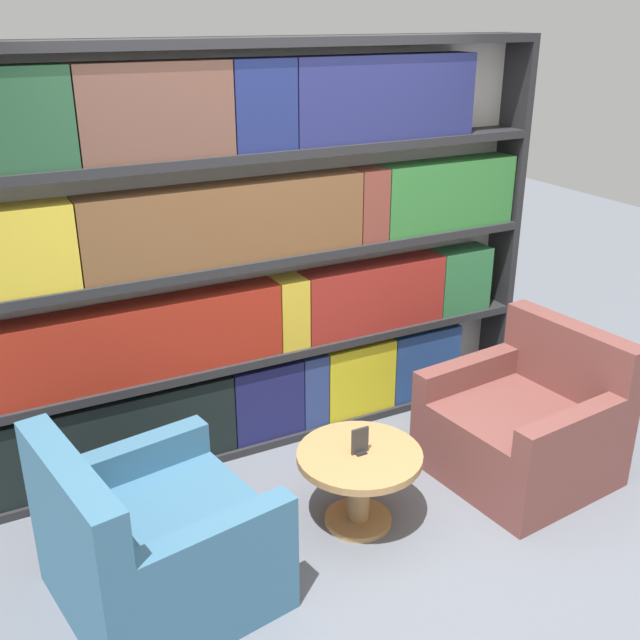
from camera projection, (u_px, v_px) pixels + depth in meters
The scene contains 6 objects.
ground_plane at pixel (375, 549), 3.77m from camera, with size 14.00×14.00×0.00m, color slate.
bookshelf at pixel (262, 263), 4.34m from camera, with size 3.55×0.30×2.39m.
armchair_left at pixel (154, 545), 3.35m from camera, with size 1.01×1.02×0.86m.
armchair_right at pixel (525, 427), 4.31m from camera, with size 0.96×0.97×0.86m.
coffee_table at pixel (359, 473), 3.85m from camera, with size 0.65×0.65×0.43m.
table_sign at pixel (360, 443), 3.78m from camera, with size 0.10×0.06×0.14m.
Camera 1 is at (-1.67, -2.56, 2.50)m, focal length 42.00 mm.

